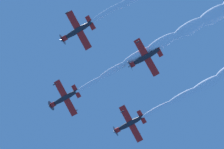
{
  "coord_description": "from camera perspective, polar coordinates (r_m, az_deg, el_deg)",
  "views": [
    {
      "loc": [
        -29.95,
        -4.99,
        2.03
      ],
      "look_at": [
        -15.37,
        -12.14,
        64.35
      ],
      "focal_mm": 43.8,
      "sensor_mm": 36.0,
      "label": 1
    }
  ],
  "objects": [
    {
      "name": "smoke_trail_lead",
      "position": [
        66.37,
        16.92,
        9.82
      ],
      "size": [
        41.02,
        28.6,
        4.08
      ],
      "color": "white"
    },
    {
      "name": "airplane_slot_tail",
      "position": [
        63.78,
        6.75,
        3.48
      ],
      "size": [
        8.42,
        8.4,
        3.69
      ],
      "color": "#232328"
    },
    {
      "name": "airplane_left_wingman",
      "position": [
        62.42,
        -7.37,
        8.99
      ],
      "size": [
        8.41,
        8.52,
        3.39
      ],
      "color": "#232328"
    },
    {
      "name": "airplane_right_wingman",
      "position": [
        68.18,
        3.54,
        -10.27
      ],
      "size": [
        8.41,
        8.4,
        3.66
      ],
      "color": "#232328"
    },
    {
      "name": "airplane_lead",
      "position": [
        68.66,
        -10.01,
        -4.94
      ],
      "size": [
        8.39,
        8.58,
        3.27
      ],
      "color": "#232328"
    }
  ]
}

